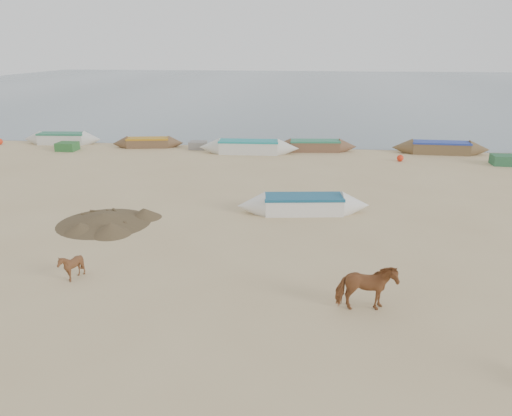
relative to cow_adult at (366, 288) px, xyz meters
The scene contains 8 objects.
ground 4.58m from the cow_adult, 152.35° to the left, with size 140.00×140.00×0.00m, color tan.
sea 84.20m from the cow_adult, 92.73° to the left, with size 160.00×160.00×0.00m, color slate.
cow_adult is the anchor object (origin of this frame).
calf_front 9.48m from the cow_adult, behind, with size 0.78×0.87×0.96m, color #55311A.
near_canoe 8.96m from the cow_adult, 103.88° to the left, with size 6.10×1.32×0.83m, color silver, non-canonical shape.
debris_pile 12.37m from the cow_adult, 150.04° to the left, with size 4.05×4.05×0.46m, color brown.
waterline_canoes 24.23m from the cow_adult, 109.73° to the left, with size 52.54×3.54×0.95m.
beach_clutter 21.56m from the cow_adult, 90.47° to the left, with size 46.42×3.99×0.64m.
Camera 1 is at (2.54, -15.38, 7.38)m, focal length 35.00 mm.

